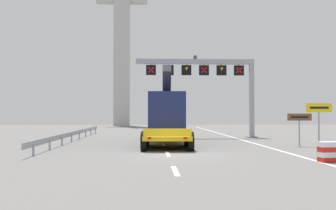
# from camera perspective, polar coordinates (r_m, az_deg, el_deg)

# --- Properties ---
(ground) EXTENTS (112.00, 112.00, 0.00)m
(ground) POSITION_cam_1_polar(r_m,az_deg,el_deg) (21.13, 0.96, -7.06)
(ground) COLOR slate
(lane_markings) EXTENTS (0.20, 59.71, 0.01)m
(lane_markings) POSITION_cam_1_polar(r_m,az_deg,el_deg) (43.60, -1.37, -4.05)
(lane_markings) COLOR silver
(lane_markings) RESTS_ON ground
(edge_line_right) EXTENTS (0.20, 63.00, 0.01)m
(edge_line_right) POSITION_cam_1_polar(r_m,az_deg,el_deg) (33.89, 10.22, -4.83)
(edge_line_right) COLOR silver
(edge_line_right) RESTS_ON ground
(overhead_lane_gantry) EXTENTS (10.89, 0.90, 7.36)m
(overhead_lane_gantry) POSITION_cam_1_polar(r_m,az_deg,el_deg) (36.45, 6.02, 4.36)
(overhead_lane_gantry) COLOR #9EA0A5
(overhead_lane_gantry) RESTS_ON ground
(heavy_haul_truck_yellow) EXTENTS (3.44, 14.14, 5.30)m
(heavy_haul_truck_yellow) POSITION_cam_1_polar(r_m,az_deg,el_deg) (30.30, -0.23, -1.53)
(heavy_haul_truck_yellow) COLOR yellow
(heavy_haul_truck_yellow) RESTS_ON ground
(exit_sign_yellow) EXTENTS (1.53, 0.15, 2.75)m
(exit_sign_yellow) POSITION_cam_1_polar(r_m,az_deg,el_deg) (25.21, 20.64, -1.27)
(exit_sign_yellow) COLOR #9EA0A5
(exit_sign_yellow) RESTS_ON ground
(tourist_info_sign_brown) EXTENTS (1.60, 0.15, 2.15)m
(tourist_info_sign_brown) POSITION_cam_1_polar(r_m,az_deg,el_deg) (27.69, 18.15, -2.20)
(tourist_info_sign_brown) COLOR #9EA0A5
(tourist_info_sign_brown) RESTS_ON ground
(crash_barrier_striped) EXTENTS (1.06, 0.63, 0.90)m
(crash_barrier_striped) POSITION_cam_1_polar(r_m,az_deg,el_deg) (19.23, 22.02, -6.20)
(crash_barrier_striped) COLOR red
(crash_barrier_striped) RESTS_ON ground
(guardrail_left) EXTENTS (0.13, 26.62, 0.76)m
(guardrail_left) POSITION_cam_1_polar(r_m,az_deg,el_deg) (32.87, -13.06, -3.96)
(guardrail_left) COLOR #999EA3
(guardrail_left) RESTS_ON ground
(bridge_pylon_distant) EXTENTS (9.00, 2.00, 36.15)m
(bridge_pylon_distant) POSITION_cam_1_polar(r_m,az_deg,el_deg) (73.13, -6.56, 11.67)
(bridge_pylon_distant) COLOR #B7B7B2
(bridge_pylon_distant) RESTS_ON ground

